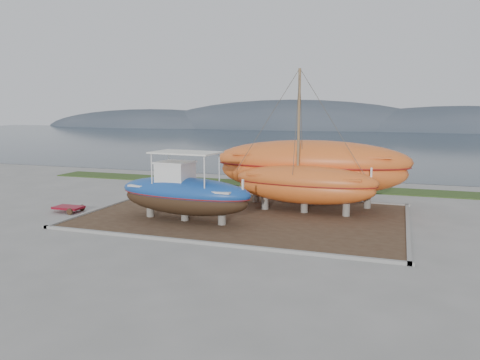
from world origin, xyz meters
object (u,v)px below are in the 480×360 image
(white_dinghy, at_px, (183,192))
(orange_sailboat, at_px, (306,142))
(orange_bare_hull, at_px, (310,174))
(red_trailer, at_px, (69,209))
(blue_caique, at_px, (184,186))

(white_dinghy, relative_size, orange_sailboat, 0.52)
(orange_bare_hull, distance_m, red_trailer, 15.36)
(orange_sailboat, bearing_deg, red_trailer, -159.09)
(blue_caique, relative_size, red_trailer, 3.13)
(orange_sailboat, bearing_deg, orange_bare_hull, 95.48)
(orange_sailboat, distance_m, red_trailer, 15.03)
(blue_caique, xyz_separation_m, orange_sailboat, (5.97, 4.21, 2.34))
(white_dinghy, relative_size, orange_bare_hull, 0.36)
(white_dinghy, height_order, orange_sailboat, orange_sailboat)
(white_dinghy, height_order, orange_bare_hull, orange_bare_hull)
(white_dinghy, distance_m, orange_bare_hull, 8.60)
(orange_sailboat, distance_m, orange_bare_hull, 3.23)
(white_dinghy, bearing_deg, orange_sailboat, 13.48)
(orange_sailboat, height_order, red_trailer, orange_sailboat)
(orange_sailboat, relative_size, red_trailer, 3.39)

